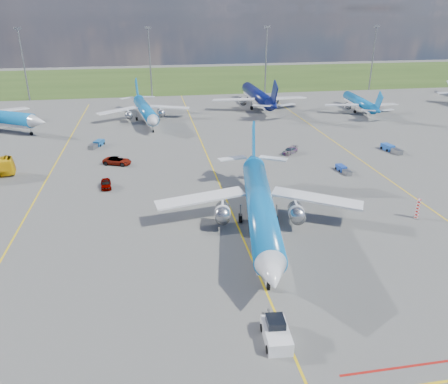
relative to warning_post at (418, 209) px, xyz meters
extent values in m
plane|color=#545452|center=(-26.00, -8.00, -1.50)|extent=(400.00, 400.00, 0.00)
cube|color=#2D4719|center=(-26.00, 142.00, -1.50)|extent=(400.00, 80.00, 0.01)
cube|color=yellow|center=(-26.00, 22.00, -1.49)|extent=(0.25, 160.00, 0.02)
cube|color=yellow|center=(-56.00, 32.00, -1.49)|extent=(0.25, 120.00, 0.02)
cube|color=yellow|center=(4.00, 32.00, -1.49)|extent=(0.25, 120.00, 0.02)
cube|color=#A5140F|center=(-18.00, -26.00, -1.49)|extent=(10.00, 0.25, 0.02)
cylinder|color=slate|center=(-76.00, 102.00, 9.50)|extent=(0.50, 0.50, 22.00)
cube|color=slate|center=(-76.00, 102.00, 20.80)|extent=(2.20, 0.50, 0.80)
cylinder|color=slate|center=(-36.00, 102.00, 9.50)|extent=(0.50, 0.50, 22.00)
cube|color=slate|center=(-36.00, 102.00, 20.80)|extent=(2.20, 0.50, 0.80)
cylinder|color=slate|center=(4.00, 102.00, 9.50)|extent=(0.50, 0.50, 22.00)
cube|color=slate|center=(4.00, 102.00, 20.80)|extent=(2.20, 0.50, 0.80)
cylinder|color=slate|center=(44.00, 102.00, 9.50)|extent=(0.50, 0.50, 22.00)
cube|color=slate|center=(44.00, 102.00, 20.80)|extent=(2.20, 0.50, 0.80)
cylinder|color=red|center=(0.00, 0.00, 0.00)|extent=(0.50, 0.50, 3.00)
cube|color=silver|center=(-27.02, -21.09, -0.84)|extent=(2.54, 4.41, 1.32)
cube|color=black|center=(-26.98, -20.48, 0.07)|extent=(1.75, 1.94, 0.91)
cube|color=slate|center=(-26.83, -18.46, -0.94)|extent=(0.43, 2.45, 0.20)
imported|color=#999999|center=(-45.22, 19.56, -0.79)|extent=(2.06, 4.28, 1.41)
imported|color=#999999|center=(-43.96, 31.41, -0.74)|extent=(5.99, 4.34, 1.51)
imported|color=#999999|center=(-8.76, 32.44, -0.85)|extent=(4.51, 4.35, 1.29)
cube|color=#193A96|center=(-2.43, 20.92, -1.00)|extent=(1.43, 2.44, 1.00)
cube|color=slate|center=(-2.27, 18.56, -1.09)|extent=(1.21, 1.89, 0.82)
cube|color=#185291|center=(-48.67, 45.29, -0.92)|extent=(2.42, 3.09, 1.16)
cube|color=slate|center=(-49.73, 42.77, -1.03)|extent=(1.98, 2.43, 0.95)
cube|color=#1B4BA4|center=(12.70, 31.36, -0.88)|extent=(2.07, 3.16, 1.24)
cube|color=slate|center=(13.22, 28.48, -0.99)|extent=(1.73, 2.46, 1.01)
camera|label=1|loc=(-37.03, -51.34, 26.58)|focal=35.00mm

